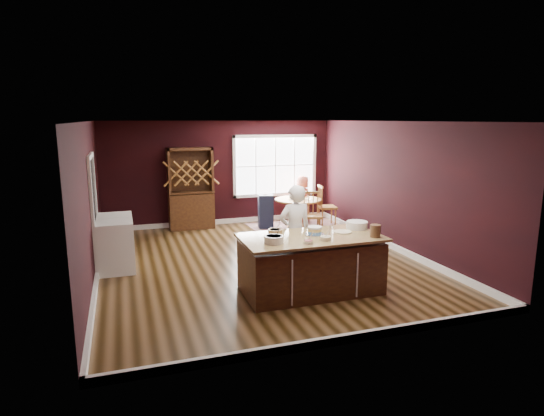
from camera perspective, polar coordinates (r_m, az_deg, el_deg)
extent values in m
plane|color=brown|center=(8.93, -1.56, -6.78)|extent=(7.00, 7.00, 0.00)
plane|color=white|center=(8.50, -1.66, 10.82)|extent=(7.00, 7.00, 0.00)
plane|color=black|center=(11.98, -6.47, 4.37)|extent=(6.00, 0.00, 6.00)
plane|color=black|center=(5.43, 9.16, -3.93)|extent=(6.00, 0.00, 6.00)
plane|color=black|center=(8.28, -21.92, 0.60)|extent=(0.00, 7.00, 7.00)
plane|color=black|center=(9.89, 15.28, 2.63)|extent=(0.00, 7.00, 7.00)
cube|color=black|center=(7.38, 4.86, -7.34)|extent=(2.16, 1.09, 0.83)
cube|color=tan|center=(7.24, 4.93, -3.69)|extent=(2.24, 1.17, 0.04)
cylinder|color=brown|center=(11.66, 3.26, -2.40)|extent=(0.55, 0.55, 0.04)
cylinder|color=brown|center=(11.59, 3.27, -0.79)|extent=(0.20, 0.20, 0.67)
cylinder|color=brown|center=(11.52, 3.29, 1.04)|extent=(1.18, 1.18, 0.04)
imported|color=silver|center=(7.91, 2.89, -2.97)|extent=(0.62, 0.42, 1.64)
cylinder|color=silver|center=(6.80, 0.24, -3.97)|extent=(0.29, 0.29, 0.11)
cylinder|color=#996F4D|center=(7.31, 0.40, -3.00)|extent=(0.23, 0.23, 0.09)
cylinder|color=silver|center=(6.80, 4.58, -4.26)|extent=(0.14, 0.14, 0.05)
cylinder|color=beige|center=(7.01, 6.73, -3.80)|extent=(0.17, 0.17, 0.06)
cylinder|color=silver|center=(7.35, 7.46, -2.77)|extent=(0.07, 0.07, 0.15)
cylinder|color=beige|center=(7.53, 8.84, -2.97)|extent=(0.30, 0.30, 0.02)
cylinder|color=silver|center=(7.82, 10.62, -2.10)|extent=(0.36, 0.36, 0.12)
cylinder|color=brown|center=(7.31, 12.84, -2.82)|extent=(0.17, 0.17, 0.20)
cube|color=brown|center=(11.66, 3.25, -2.47)|extent=(2.36, 1.86, 0.01)
imported|color=#BF5B4A|center=(12.15, 3.86, 1.11)|extent=(0.74, 0.70, 1.27)
cylinder|color=beige|center=(11.46, 4.52, 1.11)|extent=(0.19, 0.19, 0.01)
imported|color=silver|center=(11.55, 2.44, 1.43)|extent=(0.16, 0.16, 0.10)
cube|color=black|center=(11.60, -10.16, 2.42)|extent=(1.11, 0.46, 2.04)
cube|color=silver|center=(8.72, -19.03, -4.63)|extent=(0.64, 0.62, 0.94)
cube|color=white|center=(9.34, -19.01, -3.61)|extent=(0.64, 0.62, 0.93)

